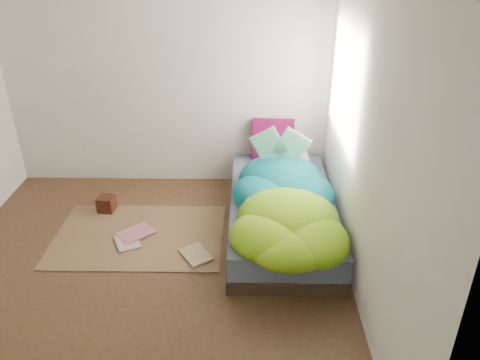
# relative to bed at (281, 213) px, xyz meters

# --- Properties ---
(ground) EXTENTS (3.50, 3.50, 0.00)m
(ground) POSITION_rel_bed_xyz_m (-1.22, -0.72, -0.17)
(ground) COLOR #3F2F18
(ground) RESTS_ON ground
(room_walls) EXTENTS (3.54, 3.54, 2.62)m
(room_walls) POSITION_rel_bed_xyz_m (-1.21, -0.71, 1.46)
(room_walls) COLOR silver
(room_walls) RESTS_ON ground
(bed) EXTENTS (1.00, 2.00, 0.34)m
(bed) POSITION_rel_bed_xyz_m (0.00, 0.00, 0.00)
(bed) COLOR #33291C
(bed) RESTS_ON ground
(duvet) EXTENTS (0.96, 1.84, 0.34)m
(duvet) POSITION_rel_bed_xyz_m (0.00, -0.22, 0.34)
(duvet) COLOR #076B74
(duvet) RESTS_ON bed
(rug) EXTENTS (1.60, 1.10, 0.01)m
(rug) POSITION_rel_bed_xyz_m (-1.37, -0.17, -0.16)
(rug) COLOR brown
(rug) RESTS_ON ground
(pillow_floral) EXTENTS (0.54, 0.36, 0.11)m
(pillow_floral) POSITION_rel_bed_xyz_m (0.07, 0.82, 0.23)
(pillow_floral) COLOR beige
(pillow_floral) RESTS_ON bed
(pillow_magenta) EXTENTS (0.46, 0.16, 0.46)m
(pillow_magenta) POSITION_rel_bed_xyz_m (-0.05, 0.91, 0.40)
(pillow_magenta) COLOR #510533
(pillow_magenta) RESTS_ON bed
(open_book) EXTENTS (0.48, 0.15, 0.29)m
(open_book) POSITION_rel_bed_xyz_m (-0.01, 0.36, 0.66)
(open_book) COLOR green
(open_book) RESTS_ON duvet
(wooden_box) EXTENTS (0.18, 0.18, 0.16)m
(wooden_box) POSITION_rel_bed_xyz_m (-1.80, 0.28, -0.08)
(wooden_box) COLOR black
(wooden_box) RESTS_ON rug
(floor_book_a) EXTENTS (0.31, 0.34, 0.02)m
(floor_book_a) POSITION_rel_bed_xyz_m (-1.55, -0.35, -0.15)
(floor_book_a) COLOR beige
(floor_book_a) RESTS_ON rug
(floor_book_b) EXTENTS (0.40, 0.39, 0.03)m
(floor_book_b) POSITION_rel_bed_xyz_m (-1.48, -0.08, -0.14)
(floor_book_b) COLOR #CE7787
(floor_book_b) RESTS_ON rug
(floor_book_c) EXTENTS (0.35, 0.37, 0.02)m
(floor_book_c) POSITION_rel_bed_xyz_m (-0.88, -0.55, -0.15)
(floor_book_c) COLOR tan
(floor_book_c) RESTS_ON rug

